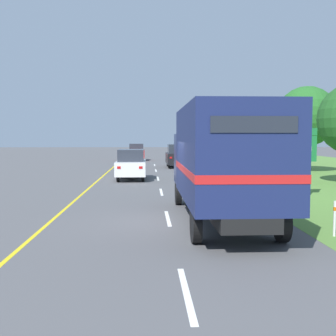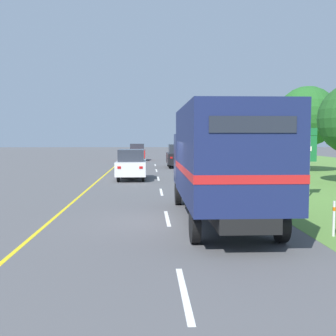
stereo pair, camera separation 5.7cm
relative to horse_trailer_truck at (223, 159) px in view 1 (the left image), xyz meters
name	(u,v)px [view 1 (the left image)]	position (x,y,z in m)	size (l,w,h in m)	color
ground_plane	(169,222)	(-1.63, 0.27, -1.97)	(200.00, 200.00, 0.00)	#515154
edge_line_yellow	(100,179)	(-5.33, 14.25, -1.96)	(0.12, 63.93, 0.01)	yellow
centre_dash_nearest	(186,293)	(-1.63, -5.77, -1.96)	(0.12, 2.60, 0.01)	white
centre_dash_near	(168,218)	(-1.63, 0.83, -1.96)	(0.12, 2.60, 0.01)	white
centre_dash_mid_a	(161,192)	(-1.63, 7.43, -1.96)	(0.12, 2.60, 0.01)	white
centre_dash_mid_b	(158,179)	(-1.63, 14.03, -1.96)	(0.12, 2.60, 0.01)	white
centre_dash_far	(156,170)	(-1.63, 20.63, -1.96)	(0.12, 2.60, 0.01)	white
centre_dash_farthest	(155,165)	(-1.63, 27.23, -1.96)	(0.12, 2.60, 0.01)	white
horse_trailer_truck	(223,159)	(0.00, 0.00, 0.00)	(2.55, 8.13, 3.51)	black
lead_car_white	(131,164)	(-3.31, 13.51, -1.01)	(1.80, 4.11, 1.89)	black
lead_car_black_ahead	(177,156)	(0.27, 24.18, -0.95)	(1.80, 4.39, 2.03)	black
lead_car_red_ahead	(137,152)	(-3.55, 35.27, -1.00)	(1.80, 3.98, 1.92)	black
highway_sign	(293,151)	(4.16, 5.57, 0.05)	(2.16, 0.09, 3.04)	#9E9EA3
roadside_tree_mid	(307,116)	(9.75, 18.77, 2.25)	(4.54, 4.54, 6.49)	brown
roadside_tree_far	(260,129)	(8.23, 26.23, 1.47)	(4.05, 4.05, 5.48)	#4C3823
delineator_post	(335,218)	(2.68, -1.89, -1.46)	(0.08, 0.08, 0.95)	white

